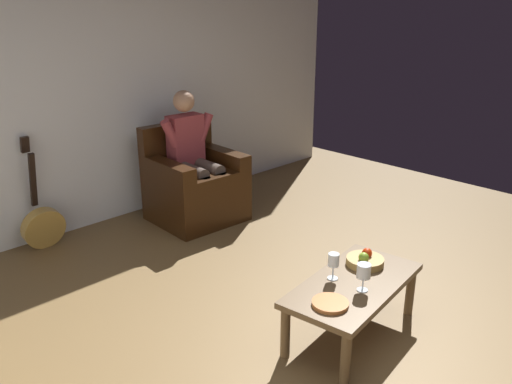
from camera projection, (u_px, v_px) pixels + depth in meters
name	position (u px, v px, depth m)	size (l,w,h in m)	color
ground_plane	(345.00, 352.00, 3.34)	(7.41, 7.41, 0.00)	brown
wall_back	(89.00, 95.00, 4.91)	(6.57, 0.06, 2.51)	silver
armchair	(194.00, 186.00, 5.27)	(0.85, 0.80, 0.94)	black
person_seated	(194.00, 153.00, 5.14)	(0.60, 0.59, 1.28)	brown
coffee_table	(353.00, 290.00, 3.41)	(1.08, 0.65, 0.39)	brown
guitar	(43.00, 224.00, 4.68)	(0.37, 0.25, 1.00)	#AA833A
wine_glass_near	(333.00, 262.00, 3.39)	(0.07, 0.07, 0.18)	silver
wine_glass_far	(364.00, 272.00, 3.25)	(0.09, 0.09, 0.18)	silver
fruit_bowl	(365.00, 260.00, 3.60)	(0.26, 0.26, 0.11)	olive
decorative_dish	(330.00, 303.00, 3.13)	(0.22, 0.22, 0.02)	#AE6430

